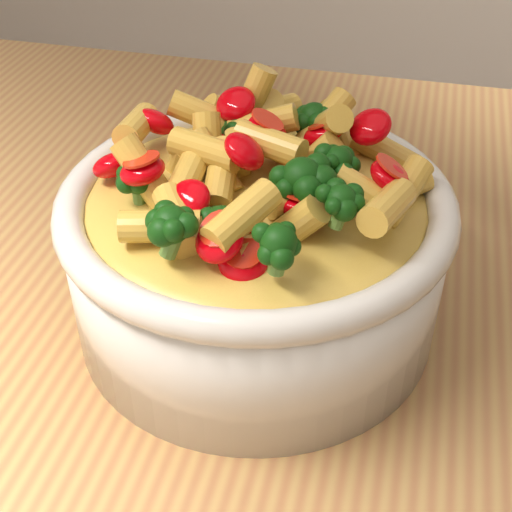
# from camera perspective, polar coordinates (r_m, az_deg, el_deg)

# --- Properties ---
(table) EXTENTS (1.20, 0.80, 0.90)m
(table) POSITION_cam_1_polar(r_m,az_deg,el_deg) (0.64, 10.02, -9.49)
(table) COLOR #AE844A
(table) RESTS_ON ground
(serving_bowl) EXTENTS (0.27, 0.27, 0.11)m
(serving_bowl) POSITION_cam_1_polar(r_m,az_deg,el_deg) (0.50, 0.00, 0.13)
(serving_bowl) COLOR silver
(serving_bowl) RESTS_ON table
(pasta_salad) EXTENTS (0.21, 0.21, 0.05)m
(pasta_salad) POSITION_cam_1_polar(r_m,az_deg,el_deg) (0.46, 0.00, 7.16)
(pasta_salad) COLOR gold
(pasta_salad) RESTS_ON serving_bowl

